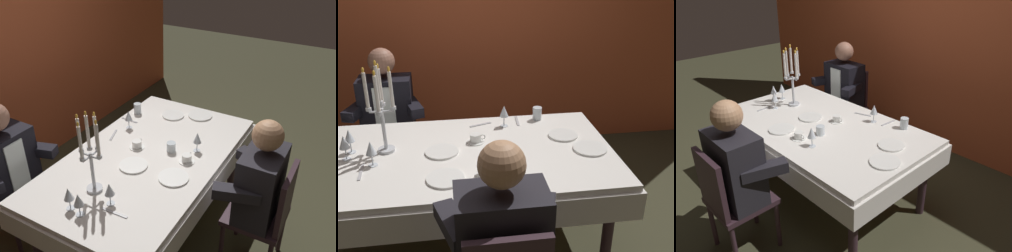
% 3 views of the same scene
% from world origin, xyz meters
% --- Properties ---
extents(ground_plane, '(12.00, 12.00, 0.00)m').
position_xyz_m(ground_plane, '(0.00, 0.00, 0.00)').
color(ground_plane, '#393824').
extents(back_wall, '(6.00, 0.12, 2.70)m').
position_xyz_m(back_wall, '(0.00, 1.66, 1.35)').
color(back_wall, '#BD522E').
rests_on(back_wall, ground_plane).
extents(dining_table, '(1.94, 1.14, 0.74)m').
position_xyz_m(dining_table, '(0.00, 0.00, 0.62)').
color(dining_table, silver).
rests_on(dining_table, ground_plane).
extents(candelabra, '(0.19, 0.19, 0.61)m').
position_xyz_m(candelabra, '(-0.53, 0.09, 1.03)').
color(candelabra, silver).
rests_on(candelabra, dining_table).
extents(dinner_plate_0, '(0.21, 0.21, 0.01)m').
position_xyz_m(dinner_plate_0, '(0.68, 0.14, 0.75)').
color(dinner_plate_0, white).
rests_on(dinner_plate_0, dining_table).
extents(dinner_plate_1, '(0.22, 0.22, 0.01)m').
position_xyz_m(dinner_plate_1, '(-0.15, -0.32, 0.75)').
color(dinner_plate_1, white).
rests_on(dinner_plate_1, dining_table).
extents(dinner_plate_2, '(0.22, 0.22, 0.01)m').
position_xyz_m(dinner_plate_2, '(-0.17, 0.01, 0.75)').
color(dinner_plate_2, white).
rests_on(dinner_plate_2, dining_table).
extents(dinner_plate_3, '(0.22, 0.22, 0.01)m').
position_xyz_m(dinner_plate_3, '(0.80, -0.08, 0.75)').
color(dinner_plate_3, white).
rests_on(dinner_plate_3, dining_table).
extents(wine_glass_0, '(0.07, 0.07, 0.16)m').
position_xyz_m(wine_glass_0, '(-0.75, 0.11, 0.85)').
color(wine_glass_0, silver).
rests_on(wine_glass_0, dining_table).
extents(wine_glass_1, '(0.07, 0.07, 0.16)m').
position_xyz_m(wine_glass_1, '(0.29, 0.37, 0.85)').
color(wine_glass_1, silver).
rests_on(wine_glass_1, dining_table).
extents(wine_glass_2, '(0.07, 0.07, 0.16)m').
position_xyz_m(wine_glass_2, '(-0.59, -0.09, 0.86)').
color(wine_glass_2, silver).
rests_on(wine_glass_2, dining_table).
extents(wine_glass_3, '(0.07, 0.07, 0.16)m').
position_xyz_m(wine_glass_3, '(-0.76, 0.01, 0.85)').
color(wine_glass_3, silver).
rests_on(wine_glass_3, dining_table).
extents(wine_glass_4, '(0.07, 0.07, 0.16)m').
position_xyz_m(wine_glass_4, '(0.25, -0.31, 0.86)').
color(wine_glass_4, silver).
rests_on(wine_glass_4, dining_table).
extents(water_tumbler_0, '(0.07, 0.07, 0.10)m').
position_xyz_m(water_tumbler_0, '(0.56, 0.46, 0.79)').
color(water_tumbler_0, silver).
rests_on(water_tumbler_0, dining_table).
extents(water_tumbler_1, '(0.07, 0.07, 0.08)m').
position_xyz_m(water_tumbler_1, '(0.15, -0.13, 0.78)').
color(water_tumbler_1, silver).
rests_on(water_tumbler_1, dining_table).
extents(coffee_cup_0, '(0.13, 0.12, 0.06)m').
position_xyz_m(coffee_cup_0, '(0.08, -0.31, 0.77)').
color(coffee_cup_0, white).
rests_on(coffee_cup_0, dining_table).
extents(coffee_cup_1, '(0.13, 0.12, 0.06)m').
position_xyz_m(coffee_cup_1, '(0.06, 0.13, 0.77)').
color(coffee_cup_1, white).
rests_on(coffee_cup_1, dining_table).
extents(fork_0, '(0.03, 0.17, 0.01)m').
position_xyz_m(fork_0, '(0.40, 0.45, 0.74)').
color(fork_0, '#B7B7BC').
rests_on(fork_0, dining_table).
extents(spoon_1, '(0.17, 0.07, 0.01)m').
position_xyz_m(spoon_1, '(0.12, 0.42, 0.74)').
color(spoon_1, '#B7B7BC').
rests_on(spoon_1, dining_table).
extents(knife_2, '(0.03, 0.19, 0.01)m').
position_xyz_m(knife_2, '(-0.65, -0.17, 0.74)').
color(knife_2, '#B7B7BC').
rests_on(knife_2, dining_table).
extents(seated_diner_0, '(0.63, 0.48, 1.24)m').
position_xyz_m(seated_diner_0, '(-0.62, 0.89, 0.74)').
color(seated_diner_0, '#342129').
rests_on(seated_diner_0, ground_plane).
extents(seated_diner_1, '(0.63, 0.48, 1.24)m').
position_xyz_m(seated_diner_1, '(0.10, -0.89, 0.74)').
color(seated_diner_1, '#342129').
rests_on(seated_diner_1, ground_plane).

